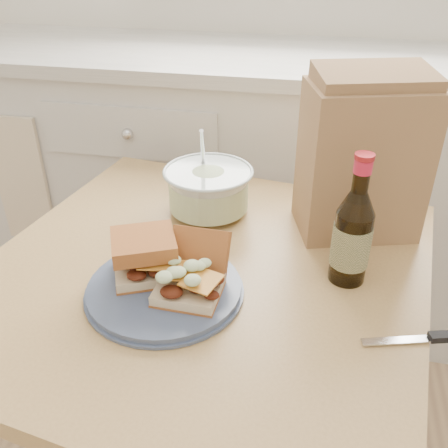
% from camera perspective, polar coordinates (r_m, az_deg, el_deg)
% --- Properties ---
extents(cabinet_run, '(2.50, 0.64, 0.94)m').
position_cam_1_polar(cabinet_run, '(1.84, 8.28, 4.30)').
color(cabinet_run, silver).
rests_on(cabinet_run, ground).
extents(dining_table, '(0.97, 0.97, 0.71)m').
position_cam_1_polar(dining_table, '(1.05, -2.41, -9.61)').
color(dining_table, tan).
rests_on(dining_table, ground).
extents(plate, '(0.28, 0.28, 0.02)m').
position_cam_1_polar(plate, '(0.93, -6.81, -7.39)').
color(plate, '#495776').
rests_on(plate, dining_table).
extents(sandwich_left, '(0.15, 0.14, 0.08)m').
position_cam_1_polar(sandwich_left, '(0.93, -9.06, -3.61)').
color(sandwich_left, beige).
rests_on(sandwich_left, plate).
extents(sandwich_right, '(0.12, 0.16, 0.09)m').
position_cam_1_polar(sandwich_right, '(0.89, -3.64, -5.58)').
color(sandwich_right, beige).
rests_on(sandwich_right, plate).
extents(coleslaw_bowl, '(0.21, 0.21, 0.20)m').
position_cam_1_polar(coleslaw_bowl, '(1.15, -1.78, 3.75)').
color(coleslaw_bowl, silver).
rests_on(coleslaw_bowl, dining_table).
extents(beer_bottle, '(0.07, 0.07, 0.26)m').
position_cam_1_polar(beer_bottle, '(0.94, 14.45, -1.28)').
color(beer_bottle, black).
rests_on(beer_bottle, dining_table).
extents(knife, '(0.18, 0.07, 0.01)m').
position_cam_1_polar(knife, '(0.90, 23.21, -11.82)').
color(knife, silver).
rests_on(knife, dining_table).
extents(paper_bag, '(0.28, 0.22, 0.32)m').
position_cam_1_polar(paper_bag, '(1.08, 15.50, 6.93)').
color(paper_bag, '#99774A').
rests_on(paper_bag, dining_table).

